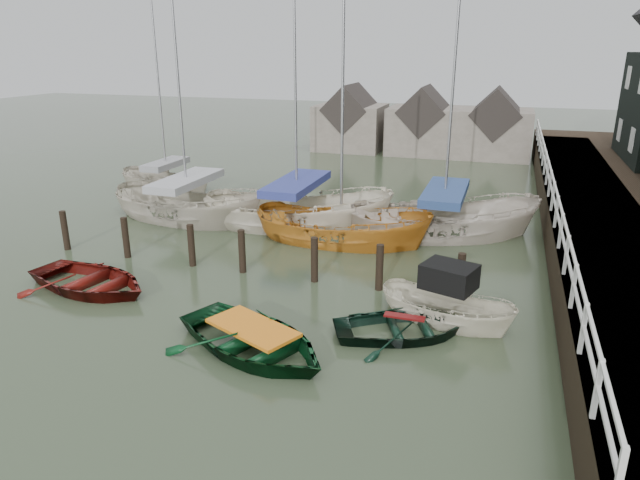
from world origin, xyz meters
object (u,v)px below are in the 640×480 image
(rowboat_dkgreen, at_px, (404,335))
(sailboat_c, at_px, (341,241))
(rowboat_green, at_px, (254,352))
(sailboat_a, at_px, (189,218))
(rowboat_red, at_px, (91,290))
(sailboat_d, at_px, (442,233))
(sailboat_b, at_px, (297,225))
(sailboat_e, at_px, (168,187))
(motorboat, at_px, (445,316))

(rowboat_dkgreen, relative_size, sailboat_c, 0.30)
(rowboat_green, distance_m, rowboat_dkgreen, 3.72)
(rowboat_dkgreen, bearing_deg, sailboat_a, 31.22)
(rowboat_red, height_order, sailboat_a, sailboat_a)
(rowboat_green, height_order, sailboat_d, sailboat_d)
(sailboat_b, bearing_deg, rowboat_green, -177.04)
(sailboat_d, height_order, sailboat_e, sailboat_d)
(sailboat_a, distance_m, sailboat_c, 6.80)
(rowboat_green, relative_size, sailboat_e, 0.43)
(sailboat_e, bearing_deg, sailboat_b, -108.68)
(rowboat_dkgreen, distance_m, sailboat_c, 7.31)
(rowboat_dkgreen, xyz_separation_m, sailboat_d, (-0.04, 8.31, 0.06))
(rowboat_green, relative_size, rowboat_dkgreen, 1.23)
(sailboat_e, bearing_deg, sailboat_a, -133.04)
(sailboat_b, height_order, sailboat_e, sailboat_b)
(rowboat_dkgreen, bearing_deg, sailboat_c, 4.60)
(rowboat_red, distance_m, rowboat_dkgreen, 9.25)
(motorboat, height_order, sailboat_b, sailboat_b)
(sailboat_d, bearing_deg, sailboat_b, 77.70)
(rowboat_green, height_order, rowboat_dkgreen, rowboat_green)
(rowboat_red, relative_size, sailboat_e, 0.41)
(rowboat_dkgreen, height_order, sailboat_a, sailboat_a)
(rowboat_green, distance_m, sailboat_b, 9.86)
(rowboat_red, xyz_separation_m, sailboat_b, (3.59, 7.76, 0.06))
(rowboat_dkgreen, bearing_deg, motorboat, -61.89)
(rowboat_green, bearing_deg, rowboat_red, 97.77)
(rowboat_dkgreen, relative_size, sailboat_a, 0.31)
(rowboat_green, bearing_deg, rowboat_dkgreen, -35.16)
(motorboat, distance_m, sailboat_e, 18.20)
(rowboat_green, bearing_deg, sailboat_c, 26.25)
(sailboat_a, xyz_separation_m, sailboat_d, (10.21, 1.18, 0.00))
(motorboat, bearing_deg, sailboat_b, 63.24)
(sailboat_b, bearing_deg, motorboat, -146.40)
(sailboat_c, height_order, sailboat_e, sailboat_c)
(sailboat_b, xyz_separation_m, sailboat_e, (-8.39, 3.87, 0.01))
(rowboat_green, height_order, sailboat_b, sailboat_b)
(rowboat_dkgreen, distance_m, sailboat_b, 9.53)
(rowboat_green, xyz_separation_m, sailboat_e, (-10.85, 13.43, 0.07))
(sailboat_a, xyz_separation_m, sailboat_c, (6.76, -0.71, -0.05))
(sailboat_c, bearing_deg, rowboat_green, -177.14)
(rowboat_dkgreen, xyz_separation_m, motorboat, (0.88, 1.13, 0.12))
(rowboat_red, height_order, motorboat, motorboat)
(rowboat_green, relative_size, sailboat_c, 0.37)
(rowboat_green, bearing_deg, motorboat, -29.23)
(sailboat_a, bearing_deg, sailboat_b, -75.80)
(rowboat_dkgreen, height_order, sailboat_d, sailboat_d)
(sailboat_d, bearing_deg, sailboat_a, 77.66)
(motorboat, xyz_separation_m, sailboat_b, (-6.55, 6.53, -0.06))
(sailboat_a, relative_size, sailboat_d, 0.84)
(motorboat, bearing_deg, rowboat_dkgreen, 160.20)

